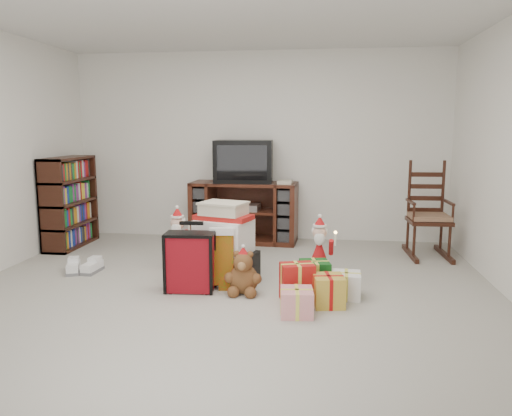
{
  "coord_description": "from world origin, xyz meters",
  "views": [
    {
      "loc": [
        0.84,
        -4.19,
        1.5
      ],
      "look_at": [
        0.21,
        0.6,
        0.72
      ],
      "focal_mm": 35.0,
      "sensor_mm": 36.0,
      "label": 1
    }
  ],
  "objects_px": {
    "santa_figurine": "(319,255)",
    "crt_television": "(244,161)",
    "red_suitcase": "(190,262)",
    "tv_stand": "(244,212)",
    "bookshelf": "(70,204)",
    "teddy_bear": "(244,275)",
    "rocking_chair": "(428,222)",
    "gift_pile": "(224,246)",
    "sneaker_pair": "(83,268)",
    "mrs_claus_figurine": "(178,245)",
    "gift_cluster": "(315,287)"
  },
  "relations": [
    {
      "from": "santa_figurine",
      "to": "crt_television",
      "type": "height_order",
      "value": "crt_television"
    },
    {
      "from": "red_suitcase",
      "to": "tv_stand",
      "type": "bearing_deg",
      "value": 81.79
    },
    {
      "from": "bookshelf",
      "to": "santa_figurine",
      "type": "relative_size",
      "value": 1.78
    },
    {
      "from": "bookshelf",
      "to": "crt_television",
      "type": "bearing_deg",
      "value": 14.69
    },
    {
      "from": "santa_figurine",
      "to": "teddy_bear",
      "type": "bearing_deg",
      "value": -140.54
    },
    {
      "from": "rocking_chair",
      "to": "santa_figurine",
      "type": "relative_size",
      "value": 1.82
    },
    {
      "from": "tv_stand",
      "to": "rocking_chair",
      "type": "bearing_deg",
      "value": -7.31
    },
    {
      "from": "bookshelf",
      "to": "gift_pile",
      "type": "height_order",
      "value": "bookshelf"
    },
    {
      "from": "sneaker_pair",
      "to": "red_suitcase",
      "type": "bearing_deg",
      "value": -31.05
    },
    {
      "from": "teddy_bear",
      "to": "mrs_claus_figurine",
      "type": "relative_size",
      "value": 0.59
    },
    {
      "from": "rocking_chair",
      "to": "sneaker_pair",
      "type": "xyz_separation_m",
      "value": [
        -3.71,
        -1.23,
        -0.34
      ]
    },
    {
      "from": "gift_pile",
      "to": "sneaker_pair",
      "type": "height_order",
      "value": "gift_pile"
    },
    {
      "from": "gift_pile",
      "to": "crt_television",
      "type": "xyz_separation_m",
      "value": [
        -0.06,
        1.7,
        0.73
      ]
    },
    {
      "from": "gift_cluster",
      "to": "bookshelf",
      "type": "bearing_deg",
      "value": 151.76
    },
    {
      "from": "red_suitcase",
      "to": "crt_television",
      "type": "distance_m",
      "value": 2.26
    },
    {
      "from": "rocking_chair",
      "to": "gift_cluster",
      "type": "distance_m",
      "value": 2.23
    },
    {
      "from": "crt_television",
      "to": "bookshelf",
      "type": "bearing_deg",
      "value": -169.02
    },
    {
      "from": "sneaker_pair",
      "to": "mrs_claus_figurine",
      "type": "bearing_deg",
      "value": 5.82
    },
    {
      "from": "red_suitcase",
      "to": "crt_television",
      "type": "relative_size",
      "value": 0.83
    },
    {
      "from": "tv_stand",
      "to": "teddy_bear",
      "type": "relative_size",
      "value": 3.59
    },
    {
      "from": "gift_pile",
      "to": "red_suitcase",
      "type": "bearing_deg",
      "value": -102.71
    },
    {
      "from": "mrs_claus_figurine",
      "to": "sneaker_pair",
      "type": "relative_size",
      "value": 1.75
    },
    {
      "from": "bookshelf",
      "to": "teddy_bear",
      "type": "xyz_separation_m",
      "value": [
        2.47,
        -1.56,
        -0.37
      ]
    },
    {
      "from": "mrs_claus_figurine",
      "to": "sneaker_pair",
      "type": "bearing_deg",
      "value": -162.29
    },
    {
      "from": "red_suitcase",
      "to": "santa_figurine",
      "type": "xyz_separation_m",
      "value": [
        1.18,
        0.55,
        -0.03
      ]
    },
    {
      "from": "red_suitcase",
      "to": "santa_figurine",
      "type": "relative_size",
      "value": 1.01
    },
    {
      "from": "gift_pile",
      "to": "teddy_bear",
      "type": "relative_size",
      "value": 1.93
    },
    {
      "from": "sneaker_pair",
      "to": "gift_cluster",
      "type": "bearing_deg",
      "value": -25.0
    },
    {
      "from": "red_suitcase",
      "to": "teddy_bear",
      "type": "height_order",
      "value": "red_suitcase"
    },
    {
      "from": "bookshelf",
      "to": "gift_pile",
      "type": "distance_m",
      "value": 2.49
    },
    {
      "from": "tv_stand",
      "to": "crt_television",
      "type": "distance_m",
      "value": 0.67
    },
    {
      "from": "bookshelf",
      "to": "santa_figurine",
      "type": "distance_m",
      "value": 3.32
    },
    {
      "from": "red_suitcase",
      "to": "sneaker_pair",
      "type": "height_order",
      "value": "red_suitcase"
    },
    {
      "from": "sneaker_pair",
      "to": "gift_cluster",
      "type": "distance_m",
      "value": 2.49
    },
    {
      "from": "sneaker_pair",
      "to": "gift_pile",
      "type": "bearing_deg",
      "value": -12.83
    },
    {
      "from": "rocking_chair",
      "to": "gift_cluster",
      "type": "bearing_deg",
      "value": -128.03
    },
    {
      "from": "santa_figurine",
      "to": "mrs_claus_figurine",
      "type": "xyz_separation_m",
      "value": [
        -1.51,
        0.19,
        0.01
      ]
    },
    {
      "from": "rocking_chair",
      "to": "red_suitcase",
      "type": "relative_size",
      "value": 1.8
    },
    {
      "from": "gift_pile",
      "to": "gift_cluster",
      "type": "relative_size",
      "value": 0.89
    },
    {
      "from": "mrs_claus_figurine",
      "to": "red_suitcase",
      "type": "bearing_deg",
      "value": -66.05
    },
    {
      "from": "bookshelf",
      "to": "tv_stand",
      "type": "bearing_deg",
      "value": 13.87
    },
    {
      "from": "teddy_bear",
      "to": "mrs_claus_figurine",
      "type": "bearing_deg",
      "value": 137.91
    },
    {
      "from": "rocking_chair",
      "to": "crt_television",
      "type": "distance_m",
      "value": 2.41
    },
    {
      "from": "mrs_claus_figurine",
      "to": "crt_television",
      "type": "distance_m",
      "value": 1.67
    },
    {
      "from": "bookshelf",
      "to": "crt_television",
      "type": "xyz_separation_m",
      "value": [
        2.15,
        0.56,
        0.52
      ]
    },
    {
      "from": "teddy_bear",
      "to": "crt_television",
      "type": "height_order",
      "value": "crt_television"
    },
    {
      "from": "rocking_chair",
      "to": "crt_television",
      "type": "height_order",
      "value": "crt_television"
    },
    {
      "from": "santa_figurine",
      "to": "crt_television",
      "type": "distance_m",
      "value": 2.03
    },
    {
      "from": "santa_figurine",
      "to": "gift_pile",
      "type": "bearing_deg",
      "value": -171.79
    },
    {
      "from": "gift_pile",
      "to": "santa_figurine",
      "type": "xyz_separation_m",
      "value": [
        0.94,
        0.14,
        -0.09
      ]
    }
  ]
}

